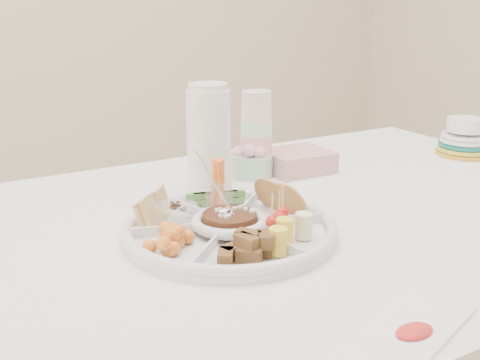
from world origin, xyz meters
TOP-DOWN VIEW (x-y plane):
  - party_tray at (-0.16, -0.04)m, footprint 0.48×0.48m
  - bean_dip at (-0.16, -0.04)m, footprint 0.12×0.12m
  - tortillas at (-0.04, -0.01)m, footprint 0.12×0.12m
  - carrot_cucumber at (-0.12, 0.08)m, footprint 0.14×0.14m
  - pita_raisins at (-0.25, 0.05)m, footprint 0.14×0.14m
  - cherries at (-0.29, -0.07)m, footprint 0.14×0.14m
  - granola_chunks at (-0.20, -0.17)m, footprint 0.13×0.13m
  - banana_tomato at (-0.08, -0.14)m, footprint 0.12×0.12m
  - cup_stack at (0.09, 0.27)m, footprint 0.09×0.09m
  - thermos at (-0.08, 0.20)m, footprint 0.12×0.12m
  - flower_bowl at (0.07, 0.27)m, footprint 0.12×0.12m
  - napkin_stack at (0.19, 0.24)m, footprint 0.16×0.14m
  - plate_stack at (0.67, 0.14)m, footprint 0.16×0.16m
  - placemat at (-0.15, -0.45)m, footprint 0.31×0.19m

SIDE VIEW (x-z plane):
  - placemat at x=-0.15m, z-range 0.76..0.76m
  - party_tray at x=-0.16m, z-range 0.76..0.80m
  - napkin_stack at x=0.19m, z-range 0.76..0.81m
  - bean_dip at x=-0.16m, z-range 0.77..0.81m
  - cherries at x=-0.29m, z-range 0.77..0.82m
  - granola_chunks at x=-0.20m, z-range 0.77..0.82m
  - flower_bowl at x=0.07m, z-range 0.76..0.84m
  - tortillas at x=-0.04m, z-range 0.77..0.83m
  - pita_raisins at x=-0.25m, z-range 0.77..0.83m
  - plate_stack at x=0.67m, z-range 0.76..0.85m
  - banana_tomato at x=-0.08m, z-range 0.78..0.86m
  - carrot_cucumber at x=-0.12m, z-range 0.77..0.87m
  - cup_stack at x=0.09m, z-range 0.76..0.97m
  - thermos at x=-0.08m, z-range 0.76..1.00m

